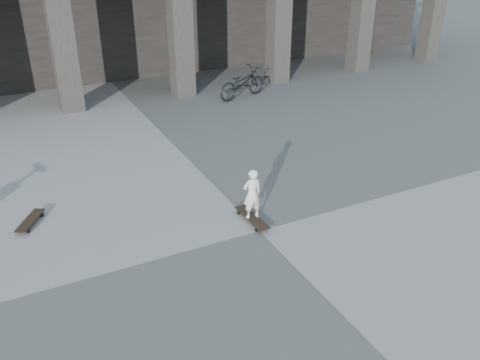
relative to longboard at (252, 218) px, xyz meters
name	(u,v)px	position (x,y,z in m)	size (l,w,h in m)	color
ground	(259,231)	(-0.04, -0.36, -0.08)	(90.00, 90.00, 0.00)	#4C4C49
longboard	(252,218)	(0.00, 0.00, 0.00)	(0.25, 0.99, 0.10)	black
skateboard_spare	(30,221)	(-3.75, 1.76, 0.00)	(0.62, 0.83, 0.10)	black
child	(252,194)	(0.00, 0.00, 0.51)	(0.36, 0.23, 0.98)	silver
bicycle	(242,83)	(3.31, 6.94, 0.40)	(0.64, 1.84, 0.97)	black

